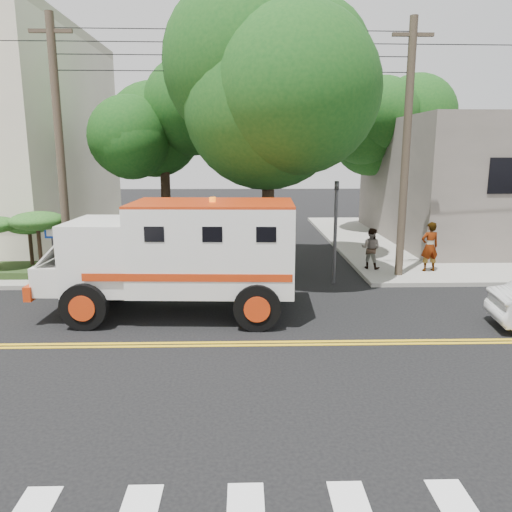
{
  "coord_description": "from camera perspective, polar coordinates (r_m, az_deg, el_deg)",
  "views": [
    {
      "loc": [
        0.58,
        -11.44,
        4.63
      ],
      "look_at": [
        0.97,
        2.79,
        1.6
      ],
      "focal_mm": 35.0,
      "sensor_mm": 36.0,
      "label": 1
    }
  ],
  "objects": [
    {
      "name": "ground",
      "position": [
        12.35,
        -4.19,
        -10.03
      ],
      "size": [
        100.0,
        100.0,
        0.0
      ],
      "primitive_type": "plane",
      "color": "black",
      "rests_on": "ground"
    },
    {
      "name": "sidewalk_ne",
      "position": [
        28.45,
        25.49,
        1.62
      ],
      "size": [
        17.0,
        17.0,
        0.15
      ],
      "primitive_type": "cube",
      "color": "gray",
      "rests_on": "ground"
    },
    {
      "name": "utility_pole_left",
      "position": [
        18.5,
        -21.46,
        10.8
      ],
      "size": [
        0.28,
        0.28,
        9.0
      ],
      "primitive_type": "cylinder",
      "color": "#382D23",
      "rests_on": "ground"
    },
    {
      "name": "utility_pole_right",
      "position": [
        18.54,
        16.74,
        11.12
      ],
      "size": [
        0.28,
        0.28,
        9.0
      ],
      "primitive_type": "cylinder",
      "color": "#382D23",
      "rests_on": "ground"
    },
    {
      "name": "tree_main",
      "position": [
        17.88,
        3.01,
        20.26
      ],
      "size": [
        6.08,
        5.7,
        9.85
      ],
      "color": "black",
      "rests_on": "ground"
    },
    {
      "name": "tree_left",
      "position": [
        23.48,
        -9.85,
        14.53
      ],
      "size": [
        4.48,
        4.2,
        7.7
      ],
      "color": "black",
      "rests_on": "ground"
    },
    {
      "name": "tree_right",
      "position": [
        28.47,
        15.84,
        14.52
      ],
      "size": [
        4.8,
        4.5,
        8.2
      ],
      "color": "black",
      "rests_on": "ground"
    },
    {
      "name": "traffic_signal",
      "position": [
        17.5,
        9.09,
        3.97
      ],
      "size": [
        0.15,
        0.18,
        3.6
      ],
      "color": "#3F3F42",
      "rests_on": "ground"
    },
    {
      "name": "accessibility_sign",
      "position": [
        19.15,
        -22.27,
        1.3
      ],
      "size": [
        0.45,
        0.1,
        2.02
      ],
      "color": "#3F3F42",
      "rests_on": "ground"
    },
    {
      "name": "palm_planter",
      "position": [
        19.98,
        -25.2,
        2.28
      ],
      "size": [
        3.52,
        2.63,
        2.36
      ],
      "color": "#1E3314",
      "rests_on": "sidewalk_nw"
    },
    {
      "name": "armored_truck",
      "position": [
        14.15,
        -8.6,
        0.53
      ],
      "size": [
        7.23,
        3.15,
        3.24
      ],
      "rotation": [
        0.0,
        0.0,
        -0.04
      ],
      "color": "silver",
      "rests_on": "ground"
    },
    {
      "name": "pedestrian_a",
      "position": [
        19.79,
        19.23,
        1.02
      ],
      "size": [
        0.74,
        0.54,
        1.87
      ],
      "primitive_type": "imported",
      "rotation": [
        0.0,
        0.0,
        3.28
      ],
      "color": "gray",
      "rests_on": "sidewalk_ne"
    },
    {
      "name": "pedestrian_b",
      "position": [
        19.65,
        12.98,
        0.86
      ],
      "size": [
        0.96,
        0.9,
        1.57
      ],
      "primitive_type": "imported",
      "rotation": [
        0.0,
        0.0,
        2.6
      ],
      "color": "gray",
      "rests_on": "sidewalk_ne"
    }
  ]
}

